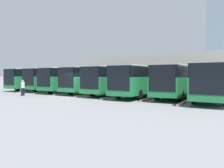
# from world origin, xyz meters

# --- Properties ---
(ground_plane) EXTENTS (600.00, 600.00, 0.00)m
(ground_plane) POSITION_xyz_m (0.00, 0.00, 0.00)
(ground_plane) COLOR gray
(bus_0) EXTENTS (3.49, 11.20, 3.24)m
(bus_0) POSITION_xyz_m (-12.46, -4.95, 1.81)
(bus_0) COLOR #238447
(bus_0) RESTS_ON ground_plane
(curb_divider_0) EXTENTS (0.94, 7.56, 0.15)m
(curb_divider_0) POSITION_xyz_m (-10.68, -3.33, 0.07)
(curb_divider_0) COLOR #9E9E99
(curb_divider_0) RESTS_ON ground_plane
(bus_1) EXTENTS (3.49, 11.20, 3.24)m
(bus_1) POSITION_xyz_m (-8.90, -5.96, 1.81)
(bus_1) COLOR #238447
(bus_1) RESTS_ON ground_plane
(curb_divider_1) EXTENTS (0.94, 7.56, 0.15)m
(curb_divider_1) POSITION_xyz_m (-7.12, -4.33, 0.07)
(curb_divider_1) COLOR #9E9E99
(curb_divider_1) RESTS_ON ground_plane
(bus_2) EXTENTS (3.49, 11.20, 3.24)m
(bus_2) POSITION_xyz_m (-5.34, -4.97, 1.81)
(bus_2) COLOR #238447
(bus_2) RESTS_ON ground_plane
(curb_divider_2) EXTENTS (0.94, 7.56, 0.15)m
(curb_divider_2) POSITION_xyz_m (-3.56, -3.34, 0.07)
(curb_divider_2) COLOR #9E9E99
(curb_divider_2) RESTS_ON ground_plane
(bus_3) EXTENTS (3.49, 11.20, 3.24)m
(bus_3) POSITION_xyz_m (-1.78, -5.25, 1.81)
(bus_3) COLOR #238447
(bus_3) RESTS_ON ground_plane
(curb_divider_3) EXTENTS (0.94, 7.56, 0.15)m
(curb_divider_3) POSITION_xyz_m (-0.00, -3.63, 0.07)
(curb_divider_3) COLOR #9E9E99
(curb_divider_3) RESTS_ON ground_plane
(bus_4) EXTENTS (3.49, 11.20, 3.24)m
(bus_4) POSITION_xyz_m (1.78, -5.51, 1.81)
(bus_4) COLOR #238447
(bus_4) RESTS_ON ground_plane
(curb_divider_4) EXTENTS (0.94, 7.56, 0.15)m
(curb_divider_4) POSITION_xyz_m (3.56, -3.88, 0.07)
(curb_divider_4) COLOR #9E9E99
(curb_divider_4) RESTS_ON ground_plane
(bus_5) EXTENTS (3.49, 11.20, 3.24)m
(bus_5) POSITION_xyz_m (5.34, -5.36, 1.81)
(bus_5) COLOR #238447
(bus_5) RESTS_ON ground_plane
(curb_divider_5) EXTENTS (0.94, 7.56, 0.15)m
(curb_divider_5) POSITION_xyz_m (7.12, -3.73, 0.07)
(curb_divider_5) COLOR #9E9E99
(curb_divider_5) RESTS_ON ground_plane
(bus_6) EXTENTS (3.49, 11.20, 3.24)m
(bus_6) POSITION_xyz_m (8.90, -5.69, 1.81)
(bus_6) COLOR #238447
(bus_6) RESTS_ON ground_plane
(curb_divider_6) EXTENTS (0.94, 7.56, 0.15)m
(curb_divider_6) POSITION_xyz_m (10.68, -4.06, 0.07)
(curb_divider_6) COLOR #9E9E99
(curb_divider_6) RESTS_ON ground_plane
(bus_7) EXTENTS (3.49, 11.20, 3.24)m
(bus_7) POSITION_xyz_m (12.46, -5.20, 1.81)
(bus_7) COLOR #238447
(bus_7) RESTS_ON ground_plane
(pedestrian) EXTENTS (0.41, 0.42, 1.76)m
(pedestrian) POSITION_xyz_m (5.82, 2.08, 0.95)
(pedestrian) COLOR black
(pedestrian) RESTS_ON ground_plane
(station_building) EXTENTS (27.42, 13.33, 5.63)m
(station_building) POSITION_xyz_m (0.00, -21.43, 2.85)
(station_building) COLOR beige
(station_building) RESTS_ON ground_plane
(office_tower) EXTENTS (14.58, 14.58, 75.81)m
(office_tower) POSITION_xyz_m (21.91, -198.84, 37.30)
(office_tower) COLOR #93A8B7
(office_tower) RESTS_ON ground_plane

